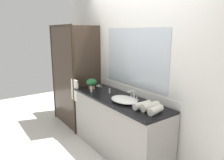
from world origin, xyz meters
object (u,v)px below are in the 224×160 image
Objects in this scene: sink_basin at (124,100)px; rolled_towel_far_edge at (142,105)px; faucet at (133,96)px; potted_plant at (92,83)px; amenity_bottle_body_wash at (91,89)px; rolled_towel_middle at (150,107)px; amenity_bottle_lotion at (110,90)px; amenity_bottle_shampoo at (101,86)px; rolled_towel_near_edge at (155,110)px; soap_dish at (99,86)px.

rolled_towel_far_edge is at bearing 3.42° from sink_basin.
faucet is 0.94× the size of potted_plant.
rolled_towel_middle reaches higher than amenity_bottle_body_wash.
amenity_bottle_lotion is (0.41, 0.10, -0.05)m from potted_plant.
sink_basin is 0.86m from amenity_bottle_shampoo.
amenity_bottle_shampoo is at bearing 175.08° from rolled_towel_near_edge.
amenity_bottle_body_wash is 1.29m from rolled_towel_near_edge.
amenity_bottle_lotion reaches higher than rolled_towel_far_edge.
amenity_bottle_lotion is at bearing 170.81° from sink_basin.
amenity_bottle_shampoo is 0.74× the size of amenity_bottle_body_wash.
amenity_bottle_body_wash reaches higher than rolled_towel_near_edge.
amenity_bottle_shampoo is 1.20m from rolled_towel_far_edge.
amenity_bottle_body_wash is 0.42× the size of rolled_towel_middle.
rolled_towel_middle is at bearing 6.60° from sink_basin.
rolled_towel_middle is at bearing 8.76° from amenity_bottle_body_wash.
rolled_towel_middle is at bearing -1.45° from amenity_bottle_lotion.
amenity_bottle_body_wash is at bearing -63.68° from amenity_bottle_shampoo.
sink_basin is at bearing -9.97° from amenity_bottle_shampoo.
soap_dish is at bearing 169.80° from sink_basin.
sink_basin is 0.48m from amenity_bottle_lotion.
rolled_towel_middle is at bearing 166.66° from rolled_towel_near_edge.
rolled_towel_near_edge is (1.04, -0.05, -0.00)m from amenity_bottle_lotion.
sink_basin is 0.17m from faucet.
rolled_towel_far_edge is (1.23, 0.04, -0.06)m from potted_plant.
faucet is at bearing 156.64° from rolled_towel_far_edge.
faucet is at bearing 165.55° from rolled_towel_middle.
rolled_towel_middle is (0.46, 0.05, 0.02)m from sink_basin.
soap_dish is at bearing 173.43° from rolled_towel_far_edge.
potted_plant is 0.18m from amenity_bottle_shampoo.
sink_basin is 0.46m from rolled_towel_middle.
rolled_towel_near_edge reaches higher than sink_basin.
amenity_bottle_lotion is 0.43× the size of rolled_towel_middle.
rolled_towel_near_edge is at bearing -14.24° from faucet.
potted_plant is at bearing -176.91° from rolled_towel_middle.
amenity_bottle_body_wash is 0.44× the size of rolled_towel_near_edge.
amenity_bottle_lotion reaches higher than sink_basin.
amenity_bottle_body_wash is 1.18m from rolled_towel_middle.
sink_basin is 1.76× the size of rolled_towel_far_edge.
rolled_towel_far_edge is (-0.22, -0.01, -0.00)m from rolled_towel_near_edge.
potted_plant is at bearing 148.09° from amenity_bottle_body_wash.
amenity_bottle_shampoo is at bearing -12.19° from soap_dish.
faucet is at bearing 165.76° from rolled_towel_near_edge.
amenity_bottle_body_wash is (0.23, -0.30, 0.03)m from soap_dish.
sink_basin is 0.88m from potted_plant.
faucet is 0.75× the size of rolled_towel_near_edge.
amenity_bottle_shampoo is 0.72× the size of amenity_bottle_lotion.
rolled_towel_far_edge is (1.29, -0.15, 0.03)m from soap_dish.
potted_plant is (-0.88, -0.19, 0.05)m from faucet.
sink_basin is 0.96m from soap_dish.
amenity_bottle_lotion reaches higher than soap_dish.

